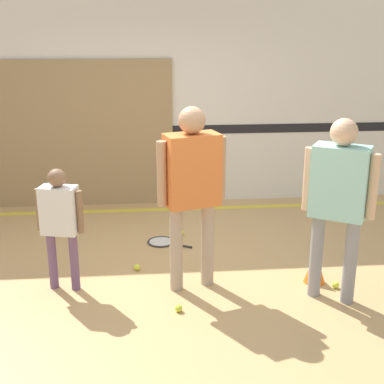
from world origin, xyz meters
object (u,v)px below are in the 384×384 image
racket_spare_on_floor (162,242)px  tennis_ball_by_spare_racket (182,232)px  person_instructor (192,180)px  tennis_ball_stray_right (137,267)px  person_student_left (60,216)px  tennis_ball_near_instructor (179,308)px  tennis_ball_stray_left (336,285)px  training_cone (315,268)px  person_student_right (339,191)px

racket_spare_on_floor → tennis_ball_by_spare_racket: 0.32m
person_instructor → tennis_ball_by_spare_racket: (-0.01, 1.30, -1.04)m
tennis_ball_by_spare_racket → tennis_ball_stray_right: (-0.52, -0.91, 0.00)m
racket_spare_on_floor → tennis_ball_by_spare_racket: tennis_ball_by_spare_racket is taller
person_student_left → tennis_ball_near_instructor: bearing=-13.2°
tennis_ball_near_instructor → tennis_ball_by_spare_racket: same height
tennis_ball_near_instructor → tennis_ball_stray_right: 0.94m
tennis_ball_near_instructor → tennis_ball_stray_left: 1.55m
tennis_ball_by_spare_racket → tennis_ball_stray_left: bearing=-46.9°
person_student_left → training_cone: bearing=11.5°
training_cone → tennis_ball_near_instructor: bearing=-161.9°
person_instructor → training_cone: 1.51m
tennis_ball_near_instructor → training_cone: bearing=18.1°
tennis_ball_stray_right → tennis_ball_stray_left: bearing=-16.5°
racket_spare_on_floor → training_cone: (1.45, -1.10, 0.14)m
person_instructor → tennis_ball_by_spare_racket: size_ratio=26.26×
person_student_right → tennis_ball_stray_right: 2.17m
person_student_left → training_cone: person_student_left is taller
tennis_ball_near_instructor → person_student_right: bearing=4.9°
racket_spare_on_floor → tennis_ball_stray_left: tennis_ball_stray_left is taller
person_instructor → person_student_right: size_ratio=1.04×
tennis_ball_by_spare_racket → racket_spare_on_floor: bearing=-137.4°
person_student_right → training_cone: bearing=-50.9°
person_instructor → person_student_left: size_ratio=1.47×
training_cone → person_instructor: bearing=179.0°
racket_spare_on_floor → training_cone: training_cone is taller
racket_spare_on_floor → tennis_ball_by_spare_racket: size_ratio=8.52×
person_student_left → tennis_ball_by_spare_racket: size_ratio=17.91×
tennis_ball_stray_left → training_cone: bearing=138.2°
person_instructor → tennis_ball_by_spare_racket: person_instructor is taller
racket_spare_on_floor → training_cone: 1.83m
person_student_left → training_cone: 2.48m
racket_spare_on_floor → tennis_ball_stray_left: 2.04m
person_student_left → tennis_ball_stray_right: 1.03m
person_student_left → tennis_ball_stray_left: bearing=8.4°
person_student_left → tennis_ball_stray_right: (0.68, 0.33, -0.70)m
person_instructor → training_cone: bearing=-16.9°
tennis_ball_stray_left → tennis_ball_stray_right: same height
person_instructor → person_student_right: bearing=-31.4°
person_instructor → racket_spare_on_floor: size_ratio=3.08×
person_instructor → person_student_right: person_instructor is taller
person_instructor → tennis_ball_near_instructor: bearing=-124.8°
tennis_ball_stray_left → person_student_right: bearing=-123.3°
person_student_left → racket_spare_on_floor: 1.58m
tennis_ball_near_instructor → training_cone: training_cone is taller
tennis_ball_stray_left → person_student_left: bearing=174.8°
tennis_ball_stray_right → training_cone: size_ratio=0.21×
person_student_right → training_cone: person_student_right is taller
person_student_right → training_cone: (-0.05, 0.32, -0.88)m
tennis_ball_stray_left → racket_spare_on_floor: bearing=142.2°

